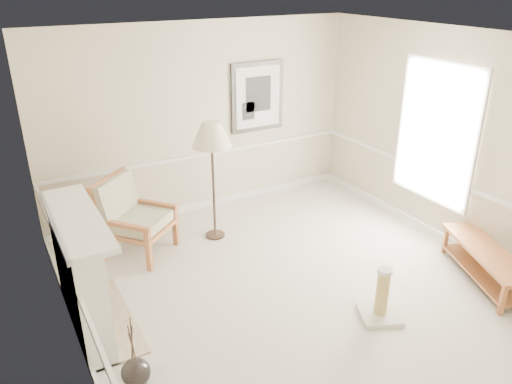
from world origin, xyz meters
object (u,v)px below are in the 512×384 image
Objects in this scene: floor_lamp at (212,138)px; bench at (485,260)px; scratching_post at (381,302)px; floor_vase at (136,373)px; armchair at (130,213)px.

floor_lamp is 3.78m from bench.
scratching_post reaches higher than bench.
scratching_post is at bearing -7.09° from floor_vase.
floor_vase reaches higher than scratching_post.
armchair reaches higher than floor_vase.
armchair is (0.70, 2.42, 0.42)m from floor_vase.
floor_lamp reaches higher than armchair.
bench is at bearing -47.67° from floor_lamp.
bench is at bearing -5.38° from floor_vase.
armchair is at bearing 141.68° from bench.
scratching_post is at bearing -72.67° from floor_lamp.
bench is (4.26, -0.40, 0.14)m from floor_vase.
floor_vase is 1.29× the size of scratching_post.
armchair reaches higher than scratching_post.
floor_lamp is at bearing -48.98° from armchair.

